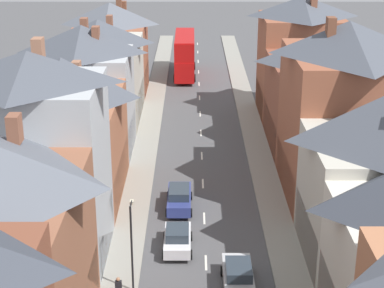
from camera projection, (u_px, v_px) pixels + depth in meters
name	position (u px, v px, depth m)	size (l,w,h in m)	color
pavement_left	(144.00, 147.00, 58.63)	(2.20, 104.00, 0.14)	gray
pavement_right	(256.00, 147.00, 58.66)	(2.20, 104.00, 0.14)	gray
centre_line_dashes	(200.00, 156.00, 56.80)	(0.14, 97.80, 0.01)	silver
terrace_row_left	(47.00, 153.00, 41.46)	(8.00, 73.06, 13.86)	#B2704C
terrace_row_right	(370.00, 169.00, 39.47)	(8.00, 65.16, 13.64)	brown
double_decker_bus_lead	(183.00, 54.00, 81.95)	(2.74, 10.80, 5.30)	#B70F0F
car_parked_left_a	(178.00, 198.00, 46.79)	(1.90, 4.56, 1.69)	navy
car_parked_right_a	(176.00, 239.00, 41.18)	(1.90, 3.84, 1.61)	silver
car_mid_black	(237.00, 276.00, 36.98)	(1.90, 4.32, 1.68)	#B7BABF
street_lamp	(130.00, 242.00, 35.91)	(0.20, 1.12, 5.50)	black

